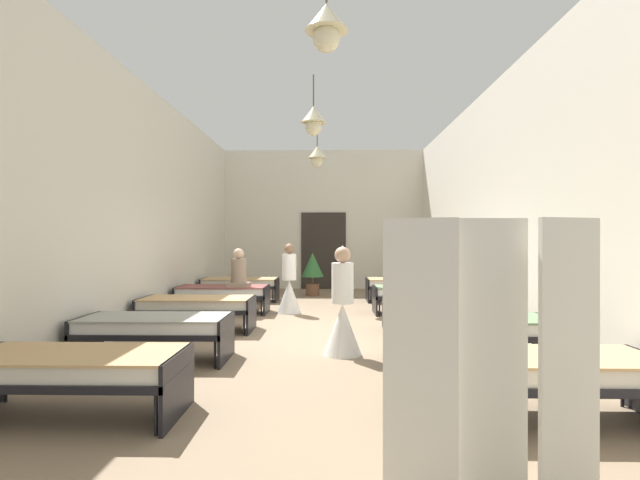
% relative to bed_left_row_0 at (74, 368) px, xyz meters
% --- Properties ---
extents(ground_plane, '(6.85, 13.92, 0.10)m').
position_rel_bed_left_row_0_xyz_m(ground_plane, '(2.07, 3.80, -0.49)').
color(ground_plane, '#8C755B').
extents(room_shell, '(6.65, 13.52, 4.37)m').
position_rel_bed_left_row_0_xyz_m(room_shell, '(2.07, 5.18, 1.75)').
color(room_shell, silver).
rests_on(room_shell, ground).
extents(bed_left_row_0, '(1.90, 0.84, 0.57)m').
position_rel_bed_left_row_0_xyz_m(bed_left_row_0, '(0.00, 0.00, 0.00)').
color(bed_left_row_0, black).
rests_on(bed_left_row_0, ground).
extents(bed_right_row_0, '(1.90, 0.84, 0.57)m').
position_rel_bed_left_row_0_xyz_m(bed_right_row_0, '(4.15, 0.00, 0.00)').
color(bed_right_row_0, black).
rests_on(bed_right_row_0, ground).
extents(bed_left_row_1, '(1.90, 0.84, 0.57)m').
position_rel_bed_left_row_0_xyz_m(bed_left_row_1, '(0.00, 1.90, 0.00)').
color(bed_left_row_1, black).
rests_on(bed_left_row_1, ground).
extents(bed_right_row_1, '(1.90, 0.84, 0.57)m').
position_rel_bed_left_row_0_xyz_m(bed_right_row_1, '(4.15, 1.90, 0.00)').
color(bed_right_row_1, black).
rests_on(bed_right_row_1, ground).
extents(bed_left_row_2, '(1.90, 0.84, 0.57)m').
position_rel_bed_left_row_0_xyz_m(bed_left_row_2, '(0.00, 3.80, 0.00)').
color(bed_left_row_2, black).
rests_on(bed_left_row_2, ground).
extents(bed_right_row_2, '(1.90, 0.84, 0.57)m').
position_rel_bed_left_row_0_xyz_m(bed_right_row_2, '(4.15, 3.80, 0.00)').
color(bed_right_row_2, black).
rests_on(bed_right_row_2, ground).
extents(bed_left_row_3, '(1.90, 0.84, 0.57)m').
position_rel_bed_left_row_0_xyz_m(bed_left_row_3, '(0.00, 5.70, 0.00)').
color(bed_left_row_3, black).
rests_on(bed_left_row_3, ground).
extents(bed_right_row_3, '(1.90, 0.84, 0.57)m').
position_rel_bed_left_row_0_xyz_m(bed_right_row_3, '(4.15, 5.70, 0.00)').
color(bed_right_row_3, black).
rests_on(bed_right_row_3, ground).
extents(bed_left_row_4, '(1.90, 0.84, 0.57)m').
position_rel_bed_left_row_0_xyz_m(bed_left_row_4, '(0.00, 7.60, 0.00)').
color(bed_left_row_4, black).
rests_on(bed_left_row_4, ground).
extents(bed_right_row_4, '(1.90, 0.84, 0.57)m').
position_rel_bed_left_row_0_xyz_m(bed_right_row_4, '(4.15, 7.60, 0.00)').
color(bed_right_row_4, black).
rests_on(bed_right_row_4, ground).
extents(nurse_near_aisle, '(0.52, 0.52, 1.49)m').
position_rel_bed_left_row_0_xyz_m(nurse_near_aisle, '(1.40, 5.75, 0.09)').
color(nurse_near_aisle, white).
rests_on(nurse_near_aisle, ground).
extents(nurse_mid_aisle, '(0.52, 0.52, 1.49)m').
position_rel_bed_left_row_0_xyz_m(nurse_mid_aisle, '(2.44, 2.26, 0.09)').
color(nurse_mid_aisle, white).
rests_on(nurse_mid_aisle, ground).
extents(patient_seated_primary, '(0.44, 0.44, 0.80)m').
position_rel_bed_left_row_0_xyz_m(patient_seated_primary, '(0.35, 5.61, 0.43)').
color(patient_seated_primary, gray).
rests_on(patient_seated_primary, bed_left_row_3).
extents(potted_plant, '(0.61, 0.61, 1.19)m').
position_rel_bed_left_row_0_xyz_m(potted_plant, '(1.79, 8.69, 0.31)').
color(potted_plant, brown).
rests_on(potted_plant, ground).
extents(privacy_screen, '(1.25, 0.17, 1.70)m').
position_rel_bed_left_row_0_xyz_m(privacy_screen, '(3.20, -1.37, 0.41)').
color(privacy_screen, silver).
rests_on(privacy_screen, ground).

